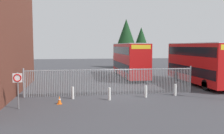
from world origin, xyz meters
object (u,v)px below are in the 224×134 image
(bollard_center_front, at_px, (109,94))
(bollard_far_right, at_px, (175,90))
(speed_limit_sign_post, at_px, (18,82))
(double_decker_bus_behind_fence_left, at_px, (130,59))
(bollard_near_left, at_px, (73,93))
(traffic_cone_by_gate, at_px, (59,100))
(bollard_near_right, at_px, (146,92))
(double_decker_bus_near_gate, at_px, (199,62))

(bollard_center_front, height_order, bollard_far_right, same)
(speed_limit_sign_post, bearing_deg, double_decker_bus_behind_fence_left, 53.18)
(bollard_near_left, height_order, speed_limit_sign_post, speed_limit_sign_post)
(bollard_near_left, height_order, bollard_far_right, same)
(bollard_center_front, distance_m, traffic_cone_by_gate, 3.75)
(bollard_near_right, bearing_deg, double_decker_bus_behind_fence_left, 83.10)
(bollard_near_left, distance_m, traffic_cone_by_gate, 1.85)
(bollard_near_right, bearing_deg, double_decker_bus_near_gate, 35.98)
(speed_limit_sign_post, bearing_deg, traffic_cone_by_gate, 20.11)
(double_decker_bus_near_gate, height_order, traffic_cone_by_gate, double_decker_bus_near_gate)
(bollard_near_left, relative_size, bollard_near_right, 1.00)
(traffic_cone_by_gate, bearing_deg, bollard_far_right, 9.48)
(double_decker_bus_behind_fence_left, bearing_deg, double_decker_bus_near_gate, -48.66)
(speed_limit_sign_post, bearing_deg, bollard_far_right, 11.87)
(double_decker_bus_near_gate, height_order, double_decker_bus_behind_fence_left, same)
(bollard_far_right, distance_m, speed_limit_sign_post, 12.21)
(bollard_near_left, bearing_deg, bollard_center_front, -17.42)
(double_decker_bus_near_gate, xyz_separation_m, speed_limit_sign_post, (-16.69, -7.57, -0.65))
(bollard_center_front, height_order, bollard_near_right, same)
(bollard_near_right, bearing_deg, speed_limit_sign_post, -166.77)
(double_decker_bus_near_gate, relative_size, traffic_cone_by_gate, 18.32)
(double_decker_bus_behind_fence_left, xyz_separation_m, bollard_near_right, (-1.47, -12.16, -1.95))
(bollard_near_right, bearing_deg, bollard_far_right, 6.96)
(traffic_cone_by_gate, bearing_deg, double_decker_bus_near_gate, 25.15)
(bollard_far_right, bearing_deg, traffic_cone_by_gate, -170.52)
(bollard_near_right, relative_size, traffic_cone_by_gate, 1.61)
(bollard_near_left, relative_size, bollard_center_front, 1.00)
(bollard_far_right, height_order, speed_limit_sign_post, speed_limit_sign_post)
(traffic_cone_by_gate, bearing_deg, bollard_near_right, 10.46)
(double_decker_bus_near_gate, relative_size, bollard_near_right, 11.38)
(bollard_near_right, distance_m, traffic_cone_by_gate, 6.80)
(double_decker_bus_behind_fence_left, relative_size, bollard_center_front, 11.38)
(bollard_near_left, distance_m, bollard_center_front, 2.88)
(double_decker_bus_near_gate, relative_size, bollard_center_front, 11.38)
(double_decker_bus_behind_fence_left, distance_m, bollard_center_front, 13.58)
(bollard_center_front, bearing_deg, double_decker_bus_near_gate, 29.50)
(bollard_near_left, xyz_separation_m, speed_limit_sign_post, (-3.50, -2.53, 1.30))
(double_decker_bus_near_gate, height_order, bollard_far_right, double_decker_bus_near_gate)
(bollard_near_left, bearing_deg, bollard_near_right, -3.48)
(double_decker_bus_near_gate, relative_size, speed_limit_sign_post, 4.50)
(bollard_near_left, xyz_separation_m, traffic_cone_by_gate, (-0.93, -1.59, -0.19))
(double_decker_bus_behind_fence_left, xyz_separation_m, bollard_far_right, (1.15, -11.84, -1.95))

